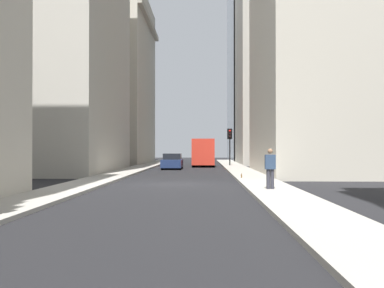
{
  "coord_description": "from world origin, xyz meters",
  "views": [
    {
      "loc": [
        -23.15,
        -1.53,
        1.87
      ],
      "look_at": [
        11.06,
        -0.56,
        2.23
      ],
      "focal_mm": 41.0,
      "sensor_mm": 36.0,
      "label": 1
    }
  ],
  "objects_px": {
    "sedan_navy": "(172,162)",
    "discarded_bottle": "(241,176)",
    "delivery_truck": "(203,152)",
    "traffic_light_midblock": "(230,138)",
    "pedestrian": "(270,167)"
  },
  "relations": [
    {
      "from": "sedan_navy",
      "to": "discarded_bottle",
      "type": "bearing_deg",
      "value": -159.87
    },
    {
      "from": "delivery_truck",
      "to": "traffic_light_midblock",
      "type": "relative_size",
      "value": 1.69
    },
    {
      "from": "delivery_truck",
      "to": "discarded_bottle",
      "type": "bearing_deg",
      "value": -173.36
    },
    {
      "from": "traffic_light_midblock",
      "to": "discarded_bottle",
      "type": "relative_size",
      "value": 14.14
    },
    {
      "from": "sedan_navy",
      "to": "pedestrian",
      "type": "relative_size",
      "value": 2.49
    },
    {
      "from": "sedan_navy",
      "to": "delivery_truck",
      "type": "bearing_deg",
      "value": -25.32
    },
    {
      "from": "delivery_truck",
      "to": "pedestrian",
      "type": "distance_m",
      "value": 27.13
    },
    {
      "from": "delivery_truck",
      "to": "traffic_light_midblock",
      "type": "distance_m",
      "value": 3.15
    },
    {
      "from": "traffic_light_midblock",
      "to": "discarded_bottle",
      "type": "distance_m",
      "value": 19.95
    },
    {
      "from": "pedestrian",
      "to": "sedan_navy",
      "type": "bearing_deg",
      "value": 15.26
    },
    {
      "from": "delivery_truck",
      "to": "traffic_light_midblock",
      "type": "xyz_separation_m",
      "value": [
        -0.11,
        -2.77,
        1.48
      ]
    },
    {
      "from": "discarded_bottle",
      "to": "sedan_navy",
      "type": "bearing_deg",
      "value": 20.13
    },
    {
      "from": "traffic_light_midblock",
      "to": "pedestrian",
      "type": "xyz_separation_m",
      "value": [
        -26.86,
        -0.17,
        -1.86
      ]
    },
    {
      "from": "pedestrian",
      "to": "discarded_bottle",
      "type": "relative_size",
      "value": 6.4
    },
    {
      "from": "traffic_light_midblock",
      "to": "pedestrian",
      "type": "height_order",
      "value": "traffic_light_midblock"
    }
  ]
}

